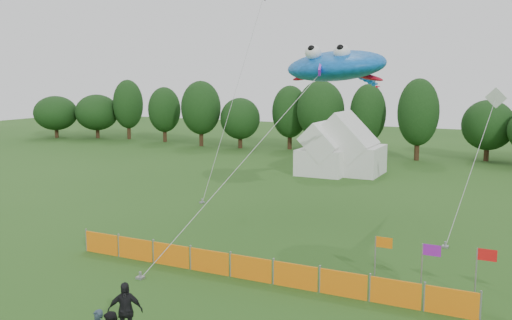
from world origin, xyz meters
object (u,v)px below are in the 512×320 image
at_px(tent_right, 349,150).
at_px(spectator_d, 125,311).
at_px(barrier_fence, 251,269).
at_px(tent_left, 324,153).
at_px(stingray_kite, 339,66).

bearing_deg(tent_right, spectator_d, -84.84).
bearing_deg(barrier_fence, tent_left, 103.18).
relative_size(tent_right, spectator_d, 2.95).
bearing_deg(tent_left, spectator_d, -81.50).
xyz_separation_m(tent_right, stingray_kite, (4.18, -15.82, 6.91)).
distance_m(tent_left, stingray_kite, 17.18).
bearing_deg(stingray_kite, tent_right, 104.78).
height_order(tent_left, tent_right, tent_right).
relative_size(barrier_fence, stingray_kite, 0.84).
bearing_deg(tent_right, barrier_fence, -81.13).
bearing_deg(tent_left, barrier_fence, -76.82).
distance_m(tent_left, tent_right, 2.25).
height_order(tent_left, stingray_kite, stingray_kite).
relative_size(tent_right, barrier_fence, 0.32).
relative_size(spectator_d, stingray_kite, 0.09).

